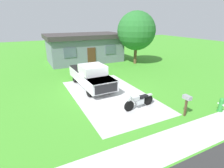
# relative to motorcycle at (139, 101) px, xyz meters

# --- Properties ---
(ground_plane) EXTENTS (80.00, 80.00, 0.00)m
(ground_plane) POSITION_rel_motorcycle_xyz_m (-0.75, 2.51, -0.47)
(ground_plane) COLOR #42942A
(driveway_pad) EXTENTS (5.05, 8.76, 0.01)m
(driveway_pad) POSITION_rel_motorcycle_xyz_m (-0.75, 2.51, -0.47)
(driveway_pad) COLOR #B8B8B8
(driveway_pad) RESTS_ON ground
(sidewalk_strip) EXTENTS (36.00, 1.80, 0.01)m
(sidewalk_strip) POSITION_rel_motorcycle_xyz_m (-0.75, -3.49, -0.47)
(sidewalk_strip) COLOR beige
(sidewalk_strip) RESTS_ON ground
(motorcycle) EXTENTS (2.21, 0.70, 1.09)m
(motorcycle) POSITION_rel_motorcycle_xyz_m (0.00, 0.00, 0.00)
(motorcycle) COLOR black
(motorcycle) RESTS_ON ground
(pickup_truck) EXTENTS (2.13, 5.67, 1.90)m
(pickup_truck) POSITION_rel_motorcycle_xyz_m (-1.34, 4.91, 0.48)
(pickup_truck) COLOR black
(pickup_truck) RESTS_ON ground
(fire_hydrant) EXTENTS (0.32, 0.40, 0.87)m
(fire_hydrant) POSITION_rel_motorcycle_xyz_m (4.15, -2.54, -0.05)
(fire_hydrant) COLOR #2D8C38
(fire_hydrant) RESTS_ON ground
(mailbox) EXTENTS (0.26, 0.48, 1.26)m
(mailbox) POSITION_rel_motorcycle_xyz_m (1.81, -1.98, 0.51)
(mailbox) COLOR #4C3823
(mailbox) RESTS_ON ground
(shade_tree) EXTENTS (4.53, 4.53, 6.20)m
(shade_tree) POSITION_rel_motorcycle_xyz_m (6.40, 10.11, 3.46)
(shade_tree) COLOR brown
(shade_tree) RESTS_ON ground
(neighbor_house) EXTENTS (9.60, 5.60, 3.50)m
(neighbor_house) POSITION_rel_motorcycle_xyz_m (1.24, 14.18, 1.32)
(neighbor_house) COLOR slate
(neighbor_house) RESTS_ON ground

